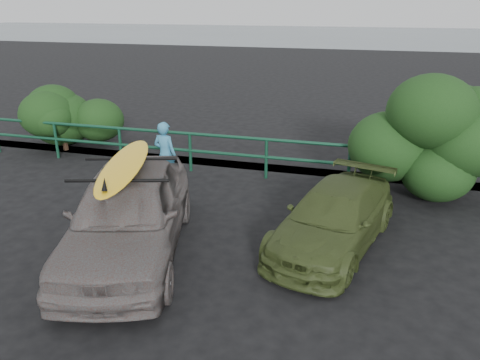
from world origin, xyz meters
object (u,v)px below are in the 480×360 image
object	(u,v)px
olive_vehicle	(334,218)
man	(165,155)
surfboard	(124,165)
guardrail	(227,155)
sedan	(129,213)

from	to	relation	value
olive_vehicle	man	xyz separation A→B (m)	(-4.06, 1.82, 0.26)
surfboard	man	bearing A→B (deg)	86.60
surfboard	guardrail	bearing A→B (deg)	67.72
man	olive_vehicle	bearing A→B (deg)	166.05
olive_vehicle	guardrail	bearing A→B (deg)	148.93
sedan	man	world-z (taller)	man
olive_vehicle	man	world-z (taller)	man
sedan	olive_vehicle	bearing A→B (deg)	4.01
man	sedan	bearing A→B (deg)	113.02
sedan	olive_vehicle	size ratio (longest dim) A/B	1.22
guardrail	sedan	bearing A→B (deg)	-96.04
sedan	olive_vehicle	xyz separation A→B (m)	(3.36, 1.24, -0.23)
man	surfboard	world-z (taller)	surfboard
olive_vehicle	surfboard	distance (m)	3.75
olive_vehicle	man	size ratio (longest dim) A/B	2.33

